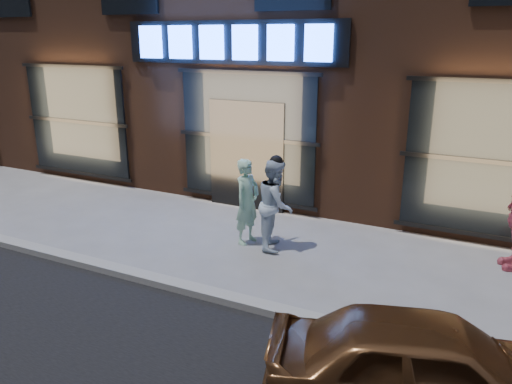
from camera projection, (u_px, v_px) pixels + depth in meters
ground at (136, 278)px, 8.02m from camera, size 90.00×90.00×0.00m
curb at (135, 275)px, 8.01m from camera, size 60.00×0.25×0.12m
man_bowtie at (247, 202)px, 9.21m from camera, size 0.49×0.65×1.61m
man_cap at (276, 204)px, 8.99m from camera, size 0.85×0.97×1.66m
gold_sedan at (432, 369)px, 4.94m from camera, size 3.58×2.24×1.14m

